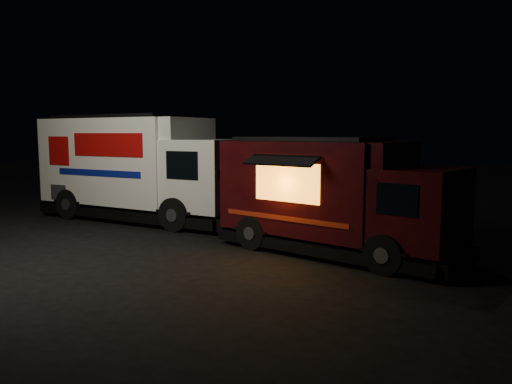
% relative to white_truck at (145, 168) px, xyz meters
% --- Properties ---
extents(ground, '(80.00, 80.00, 0.00)m').
position_rel_white_truck_xyz_m(ground, '(3.23, -2.11, -1.73)').
color(ground, black).
rests_on(ground, ground).
extents(white_truck, '(7.71, 2.87, 3.45)m').
position_rel_white_truck_xyz_m(white_truck, '(0.00, 0.00, 0.00)').
color(white_truck, white).
rests_on(white_truck, ground).
extents(red_truck, '(6.19, 3.00, 2.76)m').
position_rel_white_truck_xyz_m(red_truck, '(7.25, -1.11, -0.35)').
color(red_truck, '#350A09').
rests_on(red_truck, ground).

